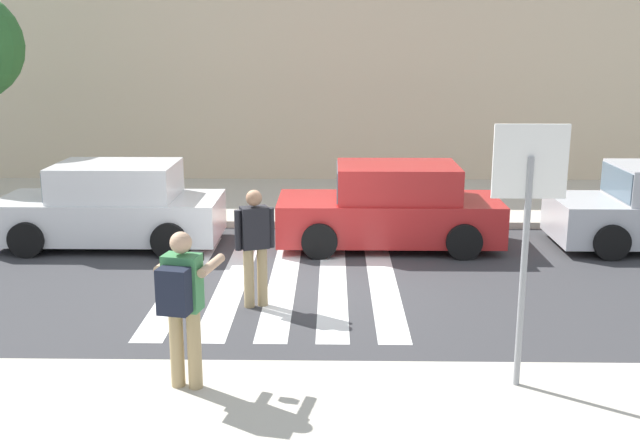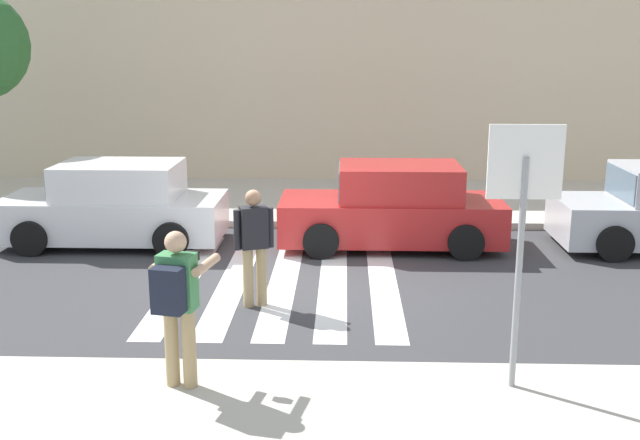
% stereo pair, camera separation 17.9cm
% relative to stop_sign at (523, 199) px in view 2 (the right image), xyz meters
% --- Properties ---
extents(ground_plane, '(120.00, 120.00, 0.00)m').
position_rel_stop_sign_xyz_m(ground_plane, '(-2.79, 3.76, -2.20)').
color(ground_plane, '#38383A').
extents(sidewalk_far, '(60.00, 4.80, 0.14)m').
position_rel_stop_sign_xyz_m(sidewalk_far, '(-2.79, 9.76, -2.13)').
color(sidewalk_far, beige).
rests_on(sidewalk_far, ground).
extents(building_facade_far, '(56.00, 4.00, 7.14)m').
position_rel_stop_sign_xyz_m(building_facade_far, '(-2.79, 14.16, 1.37)').
color(building_facade_far, beige).
rests_on(building_facade_far, ground).
extents(crosswalk_stripe_0, '(0.44, 5.20, 0.01)m').
position_rel_stop_sign_xyz_m(crosswalk_stripe_0, '(-4.39, 3.96, -2.20)').
color(crosswalk_stripe_0, silver).
rests_on(crosswalk_stripe_0, ground).
extents(crosswalk_stripe_1, '(0.44, 5.20, 0.01)m').
position_rel_stop_sign_xyz_m(crosswalk_stripe_1, '(-3.59, 3.96, -2.20)').
color(crosswalk_stripe_1, silver).
rests_on(crosswalk_stripe_1, ground).
extents(crosswalk_stripe_2, '(0.44, 5.20, 0.01)m').
position_rel_stop_sign_xyz_m(crosswalk_stripe_2, '(-2.79, 3.96, -2.20)').
color(crosswalk_stripe_2, silver).
rests_on(crosswalk_stripe_2, ground).
extents(crosswalk_stripe_3, '(0.44, 5.20, 0.01)m').
position_rel_stop_sign_xyz_m(crosswalk_stripe_3, '(-1.99, 3.96, -2.20)').
color(crosswalk_stripe_3, silver).
rests_on(crosswalk_stripe_3, ground).
extents(crosswalk_stripe_4, '(0.44, 5.20, 0.01)m').
position_rel_stop_sign_xyz_m(crosswalk_stripe_4, '(-1.19, 3.96, -2.20)').
color(crosswalk_stripe_4, silver).
rests_on(crosswalk_stripe_4, ground).
extents(stop_sign, '(0.76, 0.08, 2.82)m').
position_rel_stop_sign_xyz_m(stop_sign, '(0.00, 0.00, 0.00)').
color(stop_sign, gray).
rests_on(stop_sign, sidewalk_near).
extents(photographer_with_backpack, '(0.68, 0.91, 1.72)m').
position_rel_stop_sign_xyz_m(photographer_with_backpack, '(-3.57, -0.16, -1.03)').
color(photographer_with_backpack, tan).
rests_on(photographer_with_backpack, sidewalk_near).
extents(pedestrian_crossing, '(0.55, 0.35, 1.72)m').
position_rel_stop_sign_xyz_m(pedestrian_crossing, '(-3.11, 2.76, -1.23)').
color(pedestrian_crossing, tan).
rests_on(pedestrian_crossing, ground).
extents(parked_car_white, '(4.10, 1.92, 1.55)m').
position_rel_stop_sign_xyz_m(parked_car_white, '(-6.12, 6.06, -1.48)').
color(parked_car_white, white).
rests_on(parked_car_white, ground).
extents(parked_car_red, '(4.10, 1.92, 1.55)m').
position_rel_stop_sign_xyz_m(parked_car_red, '(-0.92, 6.06, -1.48)').
color(parked_car_red, red).
rests_on(parked_car_red, ground).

